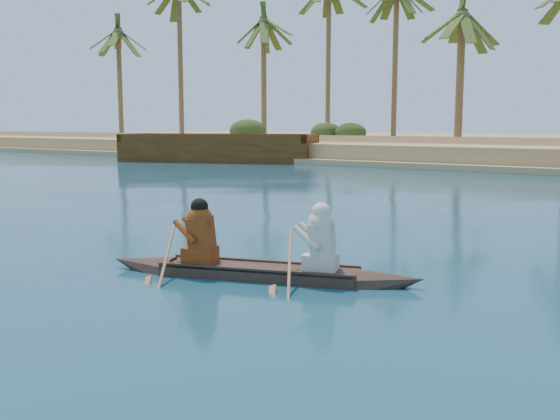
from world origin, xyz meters
The scene contains 2 objects.
canoe centered at (-8.00, -3.07, 0.29)m, with size 5.46×2.49×1.52m.
barge_left centered at (-30.36, 22.00, 0.78)m, with size 14.07×8.89×2.23m.
Camera 1 is at (-1.77, -11.31, 2.59)m, focal length 40.00 mm.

